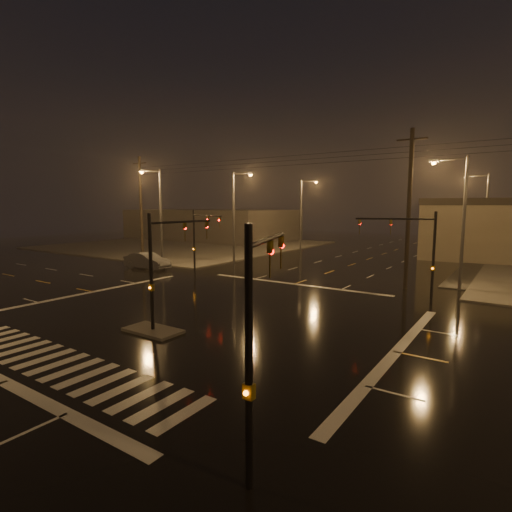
% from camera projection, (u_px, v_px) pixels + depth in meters
% --- Properties ---
extents(ground, '(140.00, 140.00, 0.00)m').
position_uv_depth(ground, '(205.00, 314.00, 23.53)').
color(ground, black).
rests_on(ground, ground).
extents(sidewalk_nw, '(36.00, 36.00, 0.12)m').
position_uv_depth(sidewalk_nw, '(188.00, 245.00, 64.84)').
color(sidewalk_nw, '#46433F').
rests_on(sidewalk_nw, ground).
extents(median_island, '(3.00, 1.60, 0.15)m').
position_uv_depth(median_island, '(153.00, 330.00, 20.23)').
color(median_island, '#46433F').
rests_on(median_island, ground).
extents(crosswalk, '(15.00, 2.60, 0.01)m').
position_uv_depth(crosswalk, '(58.00, 364.00, 16.13)').
color(crosswalk, beige).
rests_on(crosswalk, ground).
extents(stop_bar_near, '(16.00, 0.50, 0.01)m').
position_uv_depth(stop_bar_near, '(5.00, 382.00, 14.48)').
color(stop_bar_near, beige).
rests_on(stop_bar_near, ground).
extents(stop_bar_far, '(16.00, 0.50, 0.01)m').
position_uv_depth(stop_bar_far, '(294.00, 284.00, 32.59)').
color(stop_bar_far, beige).
rests_on(stop_bar_far, ground).
extents(commercial_block, '(30.00, 18.00, 5.60)m').
position_uv_depth(commercial_block, '(212.00, 224.00, 77.14)').
color(commercial_block, '#3E3937').
rests_on(commercial_block, ground).
extents(signal_mast_median, '(0.25, 4.59, 6.00)m').
position_uv_depth(signal_mast_median, '(165.00, 257.00, 20.54)').
color(signal_mast_median, black).
rests_on(signal_mast_median, ground).
extents(signal_mast_ne, '(4.84, 1.86, 6.00)m').
position_uv_depth(signal_mast_ne, '(417.00, 245.00, 26.14)').
color(signal_mast_ne, black).
rests_on(signal_mast_ne, ground).
extents(signal_mast_nw, '(4.84, 1.86, 6.00)m').
position_uv_depth(signal_mast_nw, '(199.00, 234.00, 36.66)').
color(signal_mast_nw, black).
rests_on(signal_mast_nw, ground).
extents(signal_mast_se, '(1.55, 3.87, 6.00)m').
position_uv_depth(signal_mast_se, '(258.00, 319.00, 9.38)').
color(signal_mast_se, black).
rests_on(signal_mast_se, ground).
extents(streetlight_1, '(2.77, 0.32, 10.00)m').
position_uv_depth(streetlight_1, '(236.00, 211.00, 43.82)').
color(streetlight_1, '#38383A').
rests_on(streetlight_1, ground).
extents(streetlight_2, '(2.77, 0.32, 10.00)m').
position_uv_depth(streetlight_2, '(303.00, 210.00, 56.98)').
color(streetlight_2, '#38383A').
rests_on(streetlight_2, ground).
extents(streetlight_3, '(2.77, 0.32, 10.00)m').
position_uv_depth(streetlight_3, '(460.00, 213.00, 29.77)').
color(streetlight_3, '#38383A').
rests_on(streetlight_3, ground).
extents(streetlight_4, '(2.77, 0.32, 10.00)m').
position_uv_depth(streetlight_4, '(483.00, 211.00, 46.23)').
color(streetlight_4, '#38383A').
rests_on(streetlight_4, ground).
extents(streetlight_5, '(0.32, 2.77, 10.00)m').
position_uv_depth(streetlight_5, '(158.00, 211.00, 40.88)').
color(streetlight_5, '#38383A').
rests_on(streetlight_5, ground).
extents(utility_pole_0, '(2.20, 0.32, 12.00)m').
position_uv_depth(utility_pole_0, '(141.00, 208.00, 46.48)').
color(utility_pole_0, black).
rests_on(utility_pole_0, ground).
extents(utility_pole_1, '(2.20, 0.32, 12.00)m').
position_uv_depth(utility_pole_1, '(409.00, 209.00, 29.85)').
color(utility_pole_1, black).
rests_on(utility_pole_1, ground).
extents(car_crossing, '(5.17, 2.00, 1.68)m').
position_uv_depth(car_crossing, '(147.00, 261.00, 40.24)').
color(car_crossing, slate).
rests_on(car_crossing, ground).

